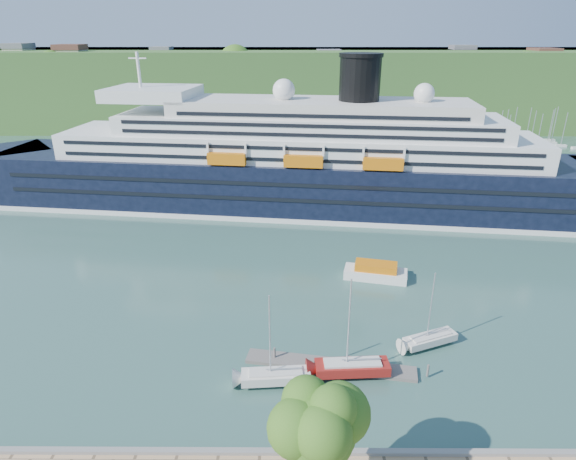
# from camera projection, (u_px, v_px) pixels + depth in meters

# --- Properties ---
(far_hillside) EXTENTS (400.00, 50.00, 24.00)m
(far_hillside) POSITION_uv_depth(u_px,v_px,m) (298.00, 87.00, 165.47)
(far_hillside) COLOR #2F5120
(far_hillside) RESTS_ON ground
(quay_coping) EXTENTS (220.00, 0.50, 0.30)m
(quay_coping) POSITION_uv_depth(u_px,v_px,m) (321.00, 452.00, 35.64)
(quay_coping) COLOR slate
(quay_coping) RESTS_ON promenade
(cruise_ship) EXTENTS (120.41, 31.51, 26.77)m
(cruise_ship) POSITION_uv_depth(u_px,v_px,m) (284.00, 134.00, 83.37)
(cruise_ship) COLOR black
(cruise_ship) RESTS_ON ground
(promenade_tree) EXTENTS (6.46, 6.46, 10.70)m
(promenade_tree) POSITION_uv_depth(u_px,v_px,m) (316.00, 446.00, 29.68)
(promenade_tree) COLOR #336219
(promenade_tree) RESTS_ON promenade
(floating_pontoon) EXTENTS (16.48, 4.77, 0.36)m
(floating_pontoon) POSITION_uv_depth(u_px,v_px,m) (330.00, 365.00, 46.39)
(floating_pontoon) COLOR #69635E
(floating_pontoon) RESTS_ON ground
(sailboat_white_near) EXTENTS (7.07, 2.46, 8.97)m
(sailboat_white_near) POSITION_uv_depth(u_px,v_px,m) (275.00, 344.00, 42.39)
(sailboat_white_near) COLOR silver
(sailboat_white_near) RESTS_ON ground
(sailboat_red) EXTENTS (7.75, 2.58, 9.86)m
(sailboat_red) POSITION_uv_depth(u_px,v_px,m) (354.00, 332.00, 43.28)
(sailboat_red) COLOR maroon
(sailboat_red) RESTS_ON ground
(sailboat_white_far) EXTENTS (6.51, 4.02, 8.15)m
(sailboat_white_far) POSITION_uv_depth(u_px,v_px,m) (434.00, 312.00, 47.93)
(sailboat_white_far) COLOR silver
(sailboat_white_far) RESTS_ON ground
(tender_launch) EXTENTS (8.53, 4.51, 2.24)m
(tender_launch) POSITION_uv_depth(u_px,v_px,m) (376.00, 271.00, 62.46)
(tender_launch) COLOR #CE6A0C
(tender_launch) RESTS_ON ground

